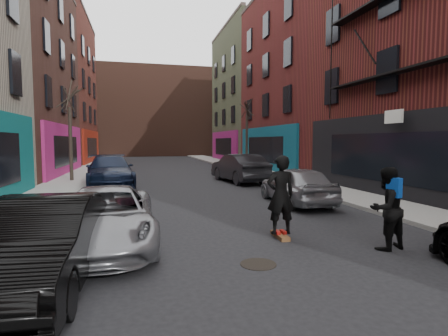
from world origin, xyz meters
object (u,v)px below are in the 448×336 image
parked_left_mid (41,243)px  parked_left_far (105,217)px  tree_left_far (70,123)px  parked_right_far (296,185)px  parked_right_end (239,168)px  pedestrian (386,208)px  skateboarder (281,195)px  skateboard (280,236)px  tree_right_far (247,127)px  manhole (258,264)px  parked_left_end (110,171)px

parked_left_mid → parked_left_far: size_ratio=0.92×
parked_left_far → tree_left_far: bearing=101.5°
parked_right_far → parked_right_end: 7.29m
parked_right_far → pedestrian: (-0.54, -5.61, 0.19)m
tree_left_far → parked_right_far: size_ratio=1.53×
skateboarder → parked_right_end: bearing=-99.8°
parked_right_far → skateboarder: size_ratio=2.20×
parked_left_mid → skateboard: size_ratio=5.46×
tree_right_far → parked_right_end: tree_right_far is taller
parked_left_mid → skateboarder: (4.92, 1.77, 0.35)m
parked_right_far → skateboard: (-2.43, -4.21, -0.67)m
pedestrian → manhole: 3.17m
tree_right_far → skateboard: bearing=-105.1°
parked_right_far → skateboarder: 4.87m
skateboarder → pedestrian: (1.89, -1.40, -0.15)m
tree_left_far → skateboarder: tree_left_far is taller
tree_left_far → parked_right_end: (9.40, -2.07, -2.56)m
tree_right_far → pedestrian: 21.40m
parked_left_far → skateboarder: 4.14m
tree_right_far → manhole: tree_right_far is taller
parked_left_end → skateboard: parked_left_end is taller
tree_right_far → skateboard: size_ratio=8.50×
tree_right_far → parked_left_far: tree_right_far is taller
parked_left_end → pedestrian: 14.37m
parked_left_far → parked_left_end: parked_left_end is taller
skateboard → skateboarder: (0.00, 0.00, 1.02)m
parked_right_far → parked_right_end: parked_right_end is taller
parked_left_end → parked_right_far: (7.27, -7.08, -0.09)m
parked_left_mid → manhole: size_ratio=6.24×
tree_left_far → parked_right_end: size_ratio=1.31×
tree_left_far → tree_right_far: 13.78m
skateboard → pedestrian: 2.50m
parked_left_mid → parked_left_end: (0.08, 13.06, 0.10)m
parked_right_end → skateboard: size_ratio=6.19×
parked_left_end → tree_right_far: bearing=32.8°
skateboarder → parked_right_far: bearing=-118.4°
parked_right_far → parked_right_end: (-0.13, 7.29, 0.09)m
tree_left_far → pedestrian: bearing=-59.0°
manhole → tree_left_far: bearing=111.4°
skateboard → skateboarder: size_ratio=0.41×
parked_left_far → pedestrian: size_ratio=2.62×
parked_left_mid → manhole: 3.85m
parked_right_far → skateboarder: bearing=61.6°
parked_right_far → skateboard: parked_right_far is taller
tree_left_far → parked_left_end: (2.26, -2.27, -2.56)m
skateboard → pedestrian: pedestrian is taller
skateboarder → pedestrian: skateboarder is taller
parked_left_mid → skateboard: parked_left_mid is taller
tree_right_far → parked_left_end: tree_right_far is taller
skateboard → parked_right_far: bearing=61.6°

